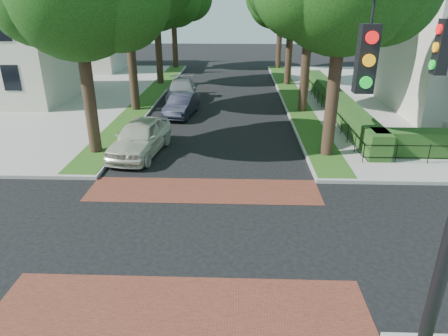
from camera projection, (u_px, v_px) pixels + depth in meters
The scene contains 11 objects.
ground at pixel (195, 235), 12.63m from camera, with size 120.00×120.00×0.00m, color black.
crosswalk_far at pixel (204, 190), 15.57m from camera, with size 9.00×2.20×0.01m, color #602C1E.
crosswalk_near at pixel (182, 306), 9.68m from camera, with size 9.00×2.20×0.01m, color #602C1E.
grass_strip_ne at pixel (293, 97), 29.97m from camera, with size 1.60×29.80×0.02m, color #2A4B15.
grass_strip_nw at pixel (150, 95), 30.33m from camera, with size 1.60×29.80×0.02m, color #2A4B15.
hedge_main_road at pixel (337, 102), 25.89m from camera, with size 1.00×18.00×1.20m, color #1D4618.
fence_main_road at pixel (324, 104), 25.98m from camera, with size 0.06×18.00×0.90m, color black, non-canonical shape.
house_left_far at pixel (75, 19), 40.64m from camera, with size 10.00×9.00×10.14m.
parked_car_front at pixel (140, 137), 18.99m from camera, with size 1.96×4.88×1.66m, color beige.
parked_car_middle at pixel (182, 105), 25.45m from camera, with size 1.44×4.13×1.36m, color black.
parked_car_rear at pixel (181, 91), 29.08m from camera, with size 2.12×5.22×1.51m, color gray.
Camera 1 is at (1.30, -10.77, 6.86)m, focal length 32.00 mm.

